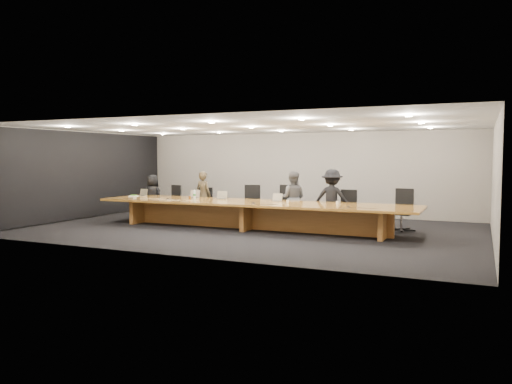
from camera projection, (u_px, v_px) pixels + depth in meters
ground at (251, 229)px, 13.69m from camera, size 12.00×12.00×0.00m
back_wall at (300, 174)px, 17.23m from camera, size 12.00×0.02×2.80m
left_wall_panel at (84, 176)px, 16.04m from camera, size 0.08×7.84×2.74m
conference_table at (251, 210)px, 13.65m from camera, size 9.00×1.80×0.75m
chair_far_left at (171, 201)px, 16.29m from camera, size 0.69×0.69×1.08m
chair_left at (204, 203)px, 15.63m from camera, size 0.61×0.61×1.04m
chair_mid_left at (251, 203)px, 15.10m from camera, size 0.70×0.70×1.15m
chair_mid_right at (282, 204)px, 14.63m from camera, size 0.72×0.72×1.18m
chair_right at (347, 209)px, 13.79m from camera, size 0.57×0.57×1.09m
chair_far_right at (402, 210)px, 13.27m from camera, size 0.67×0.67×1.15m
person_a at (153, 196)px, 16.37m from camera, size 0.69×0.46×1.39m
person_b at (204, 195)px, 15.73m from camera, size 0.62×0.47×1.53m
person_c at (293, 198)px, 14.45m from camera, size 0.86×0.73×1.56m
person_d at (332, 199)px, 13.89m from camera, size 1.09×0.66×1.63m
laptop_a at (141, 192)px, 15.65m from camera, size 0.33×0.26×0.23m
laptop_b at (193, 194)px, 14.81m from camera, size 0.32×0.23×0.25m
laptop_c at (220, 195)px, 14.42m from camera, size 0.32×0.24×0.25m
laptop_d at (276, 197)px, 13.67m from camera, size 0.33×0.26×0.23m
water_bottle at (194, 195)px, 14.52m from camera, size 0.10×0.10×0.25m
amber_mug at (190, 198)px, 14.53m from camera, size 0.08×0.08×0.09m
paper_cup_near at (288, 201)px, 13.29m from camera, size 0.09×0.09×0.08m
paper_cup_far at (337, 203)px, 12.90m from camera, size 0.08×0.08×0.08m
notepad at (134, 196)px, 15.57m from camera, size 0.35×0.32×0.02m
lime_gadget at (134, 195)px, 15.57m from camera, size 0.17×0.10×0.03m
av_box at (132, 198)px, 14.82m from camera, size 0.21×0.17×0.03m
mic_left at (168, 199)px, 14.42m from camera, size 0.14×0.14×0.03m
mic_center at (253, 203)px, 13.12m from camera, size 0.13×0.13×0.03m
mic_right at (349, 207)px, 12.16m from camera, size 0.13×0.13×0.03m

